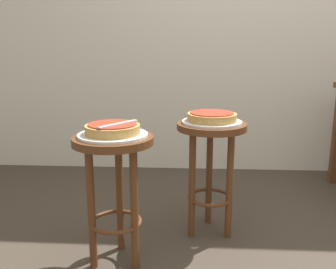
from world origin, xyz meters
TOP-DOWN VIEW (x-y plane):
  - stool_foreground at (-0.83, 0.16)m, footprint 0.37×0.37m
  - serving_plate_foreground at (-0.83, 0.16)m, footprint 0.32×0.32m
  - pizza_foreground at (-0.83, 0.16)m, footprint 0.25×0.25m
  - stool_middle at (-0.37, 0.48)m, footprint 0.37×0.37m
  - serving_plate_middle at (-0.37, 0.48)m, footprint 0.32×0.32m
  - pizza_middle at (-0.37, 0.48)m, footprint 0.26×0.26m
  - pizza_server_knife at (-0.80, 0.14)m, footprint 0.15×0.19m

SIDE VIEW (x-z plane):
  - stool_foreground at x=-0.83m, z-range 0.15..0.77m
  - stool_middle at x=-0.37m, z-range 0.15..0.77m
  - serving_plate_foreground at x=-0.83m, z-range 0.62..0.64m
  - serving_plate_middle at x=-0.37m, z-range 0.62..0.64m
  - pizza_foreground at x=-0.83m, z-range 0.64..0.68m
  - pizza_middle at x=-0.37m, z-range 0.64..0.68m
  - pizza_server_knife at x=-0.80m, z-range 0.68..0.69m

